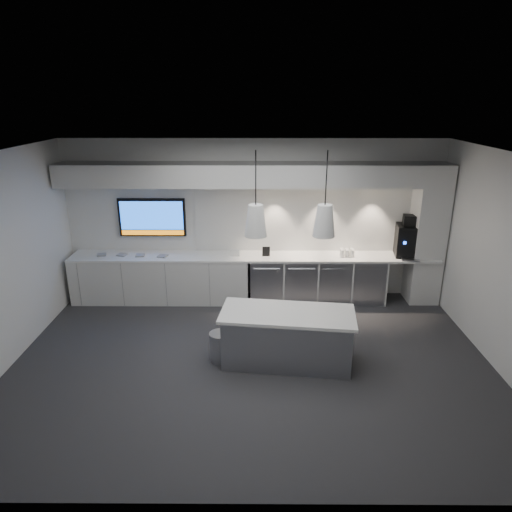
{
  "coord_description": "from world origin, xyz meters",
  "views": [
    {
      "loc": [
        0.1,
        -5.84,
        3.7
      ],
      "look_at": [
        0.06,
        1.1,
        1.27
      ],
      "focal_mm": 32.0,
      "sensor_mm": 36.0,
      "label": 1
    }
  ],
  "objects_px": {
    "bin": "(220,347)",
    "coffee_machine": "(408,239)",
    "island": "(287,337)",
    "wall_tv": "(152,217)"
  },
  "relations": [
    {
      "from": "coffee_machine",
      "to": "bin",
      "type": "bearing_deg",
      "value": -137.98
    },
    {
      "from": "wall_tv",
      "to": "island",
      "type": "relative_size",
      "value": 0.63
    },
    {
      "from": "wall_tv",
      "to": "island",
      "type": "bearing_deg",
      "value": -45.5
    },
    {
      "from": "bin",
      "to": "coffee_machine",
      "type": "bearing_deg",
      "value": 33.06
    },
    {
      "from": "bin",
      "to": "island",
      "type": "bearing_deg",
      "value": -2.91
    },
    {
      "from": "wall_tv",
      "to": "bin",
      "type": "xyz_separation_m",
      "value": [
        1.43,
        -2.41,
        -1.34
      ]
    },
    {
      "from": "island",
      "to": "bin",
      "type": "distance_m",
      "value": 1.0
    },
    {
      "from": "island",
      "to": "coffee_machine",
      "type": "height_order",
      "value": "coffee_machine"
    },
    {
      "from": "island",
      "to": "bin",
      "type": "bearing_deg",
      "value": -176.15
    },
    {
      "from": "coffee_machine",
      "to": "wall_tv",
      "type": "bearing_deg",
      "value": -174.01
    }
  ]
}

